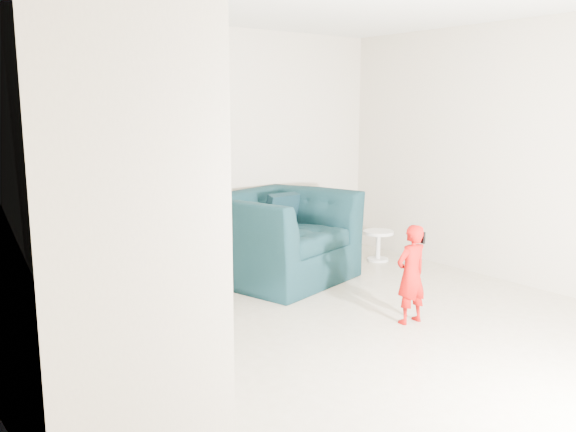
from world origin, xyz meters
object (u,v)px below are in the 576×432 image
(side_table, at_px, (378,241))
(staircase, at_px, (74,253))
(toddler, at_px, (411,274))
(armchair, at_px, (280,237))

(side_table, height_order, staircase, staircase)
(toddler, xyz_separation_m, side_table, (1.31, 1.68, -0.18))
(armchair, height_order, staircase, staircase)
(armchair, relative_size, toddler, 1.67)
(armchair, bearing_deg, staircase, -166.88)
(armchair, height_order, side_table, armchair)
(toddler, distance_m, side_table, 2.14)
(toddler, bearing_deg, armchair, -84.27)
(side_table, bearing_deg, staircase, -161.75)
(side_table, bearing_deg, armchair, 177.16)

